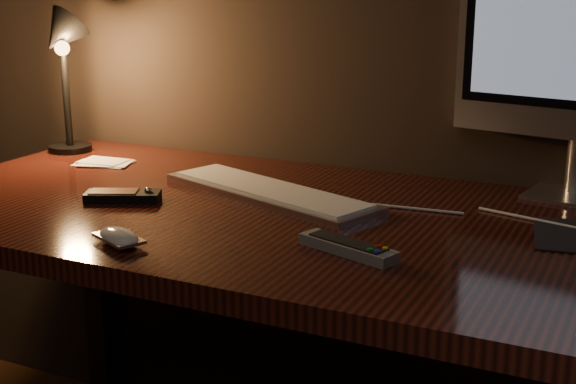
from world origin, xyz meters
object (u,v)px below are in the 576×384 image
at_px(desk, 316,268).
at_px(tv_remote, 348,247).
at_px(mouse, 119,239).
at_px(media_remote, 123,196).
at_px(desk_lamp, 62,55).
at_px(keyboard, 269,192).

bearing_deg(desk, tv_remote, -55.83).
relative_size(desk, tv_remote, 9.00).
bearing_deg(mouse, desk, 85.81).
bearing_deg(desk, media_remote, -158.23).
height_order(tv_remote, desk_lamp, desk_lamp).
bearing_deg(media_remote, desk_lamp, 118.63).
distance_m(keyboard, media_remote, 0.29).
xyz_separation_m(desk, mouse, (-0.19, -0.35, 0.14)).
relative_size(media_remote, tv_remote, 0.86).
xyz_separation_m(desk, keyboard, (-0.11, 0.01, 0.14)).
height_order(mouse, media_remote, media_remote).
height_order(keyboard, media_remote, media_remote).
xyz_separation_m(mouse, tv_remote, (0.35, 0.12, 0.00)).
distance_m(mouse, desk_lamp, 0.75).
bearing_deg(mouse, desk_lamp, 161.61).
bearing_deg(media_remote, desk, -2.81).
bearing_deg(desk_lamp, media_remote, -42.62).
bearing_deg(keyboard, desk, 13.07).
bearing_deg(media_remote, keyboard, 7.45).
xyz_separation_m(media_remote, desk_lamp, (-0.37, 0.28, 0.23)).
xyz_separation_m(desk, tv_remote, (0.16, -0.23, 0.14)).
bearing_deg(mouse, keyboard, 101.16).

